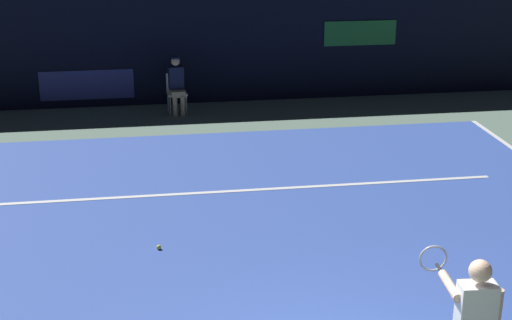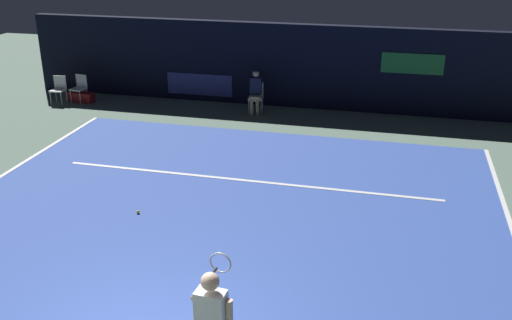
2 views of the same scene
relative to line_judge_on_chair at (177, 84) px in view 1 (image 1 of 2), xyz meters
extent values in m
plane|color=slate|center=(1.01, -6.86, -0.69)|extent=(34.62, 34.62, 0.00)
cube|color=#3856B2|center=(1.01, -6.86, -0.68)|extent=(11.16, 10.31, 0.01)
cube|color=white|center=(1.01, -5.05, -0.67)|extent=(8.70, 0.10, 0.01)
cube|color=black|center=(1.01, 0.96, 0.61)|extent=(17.69, 0.30, 2.60)
cube|color=navy|center=(-2.08, 0.80, -0.14)|extent=(2.20, 0.04, 0.70)
cube|color=#1E6B2D|center=(4.55, 0.80, 0.91)|extent=(1.80, 0.04, 0.60)
cube|color=white|center=(2.27, -11.32, 0.51)|extent=(0.38, 0.25, 0.56)
sphere|color=beige|center=(2.27, -11.32, 0.93)|extent=(0.22, 0.22, 0.22)
cylinder|color=beige|center=(2.09, -11.08, 0.66)|extent=(0.13, 0.51, 0.09)
cylinder|color=beige|center=(2.49, -11.31, 0.43)|extent=(0.09, 0.09, 0.56)
cylinder|color=black|center=(2.12, -10.78, 0.66)|extent=(0.06, 0.30, 0.03)
torus|color=#B2B2B7|center=(2.14, -10.50, 0.66)|extent=(0.30, 0.05, 0.30)
cube|color=white|center=(0.00, 0.01, -0.23)|extent=(0.48, 0.44, 0.04)
cube|color=white|center=(-0.02, 0.21, 0.00)|extent=(0.42, 0.07, 0.42)
cylinder|color=#B2B2B7|center=(-0.17, -0.17, -0.46)|extent=(0.03, 0.03, 0.46)
cylinder|color=#B2B2B7|center=(0.20, -0.14, -0.46)|extent=(0.03, 0.03, 0.46)
cylinder|color=#B2B2B7|center=(-0.20, 0.16, -0.46)|extent=(0.03, 0.03, 0.46)
cylinder|color=#B2B2B7|center=(0.17, 0.20, -0.46)|extent=(0.03, 0.03, 0.46)
cube|color=tan|center=(0.01, -0.06, -0.19)|extent=(0.36, 0.43, 0.14)
cylinder|color=tan|center=(-0.06, -0.25, -0.46)|extent=(0.11, 0.11, 0.46)
cylinder|color=tan|center=(0.11, -0.23, -0.46)|extent=(0.11, 0.11, 0.46)
cube|color=#141933|center=(-0.01, 0.05, 0.14)|extent=(0.36, 0.25, 0.52)
sphere|color=#DBAD89|center=(-0.01, 0.05, 0.52)|extent=(0.20, 0.20, 0.20)
cylinder|color=#141933|center=(-0.01, 0.05, 0.61)|extent=(0.19, 0.19, 0.04)
sphere|color=#CCE033|center=(-0.67, -7.13, -0.64)|extent=(0.07, 0.07, 0.07)
camera|label=1|loc=(-0.79, -17.41, 4.38)|focal=54.24mm
camera|label=2|loc=(4.13, -16.64, 4.74)|focal=40.72mm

